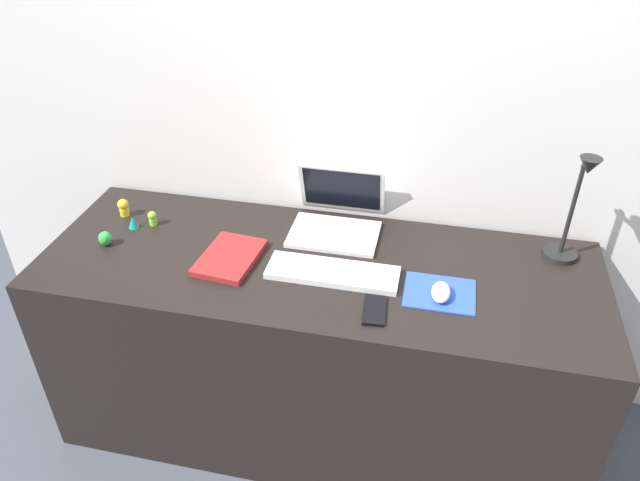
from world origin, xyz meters
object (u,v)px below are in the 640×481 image
(notebook_pad, at_px, (230,257))
(toy_figurine_lime, at_px, (152,218))
(laptop, at_px, (338,214))
(keyboard, at_px, (333,273))
(cell_phone, at_px, (374,310))
(toy_figurine_teal, at_px, (133,222))
(desk_lamp, at_px, (573,212))
(toy_figurine_yellow, at_px, (124,207))
(mouse, at_px, (441,292))
(toy_figurine_green, at_px, (105,238))

(notebook_pad, relative_size, toy_figurine_lime, 4.60)
(laptop, distance_m, notebook_pad, 0.41)
(keyboard, xyz_separation_m, toy_figurine_lime, (-0.67, 0.15, 0.02))
(cell_phone, distance_m, toy_figurine_teal, 0.92)
(desk_lamp, bearing_deg, toy_figurine_yellow, -178.28)
(notebook_pad, distance_m, toy_figurine_yellow, 0.50)
(cell_phone, relative_size, notebook_pad, 0.53)
(mouse, height_order, toy_figurine_green, toy_figurine_green)
(laptop, bearing_deg, mouse, -40.47)
(toy_figurine_yellow, bearing_deg, toy_figurine_lime, -15.90)
(toy_figurine_green, bearing_deg, cell_phone, -8.99)
(keyboard, relative_size, desk_lamp, 1.07)
(toy_figurine_teal, xyz_separation_m, toy_figurine_yellow, (-0.07, 0.07, 0.01))
(cell_phone, distance_m, notebook_pad, 0.51)
(desk_lamp, xyz_separation_m, toy_figurine_yellow, (-1.50, -0.05, -0.15))
(keyboard, height_order, cell_phone, keyboard)
(notebook_pad, xyz_separation_m, toy_figurine_teal, (-0.39, 0.11, 0.01))
(mouse, relative_size, desk_lamp, 0.25)
(keyboard, bearing_deg, mouse, -6.68)
(keyboard, xyz_separation_m, mouse, (0.33, -0.04, 0.01))
(mouse, bearing_deg, toy_figurine_yellow, 168.61)
(toy_figurine_green, bearing_deg, notebook_pad, 0.70)
(toy_figurine_lime, bearing_deg, toy_figurine_green, -123.31)
(mouse, height_order, notebook_pad, mouse)
(toy_figurine_yellow, bearing_deg, toy_figurine_green, -80.94)
(mouse, distance_m, desk_lamp, 0.49)
(cell_phone, bearing_deg, desk_lamp, 29.79)
(keyboard, xyz_separation_m, notebook_pad, (-0.34, 0.01, 0.00))
(desk_lamp, height_order, toy_figurine_teal, desk_lamp)
(toy_figurine_teal, bearing_deg, toy_figurine_green, -108.59)
(notebook_pad, bearing_deg, toy_figurine_lime, 162.06)
(keyboard, relative_size, toy_figurine_teal, 10.15)
(mouse, relative_size, cell_phone, 0.75)
(keyboard, relative_size, toy_figurine_green, 8.33)
(cell_phone, distance_m, toy_figurine_yellow, 1.01)
(mouse, relative_size, notebook_pad, 0.40)
(laptop, xyz_separation_m, keyboard, (0.04, -0.28, -0.04))
(desk_lamp, relative_size, toy_figurine_teal, 9.45)
(mouse, distance_m, toy_figurine_green, 1.11)
(laptop, xyz_separation_m, mouse, (0.37, -0.32, -0.03))
(notebook_pad, height_order, toy_figurine_teal, toy_figurine_teal)
(desk_lamp, xyz_separation_m, toy_figurine_teal, (-1.43, -0.11, -0.16))
(notebook_pad, bearing_deg, toy_figurine_green, -173.86)
(desk_lamp, xyz_separation_m, toy_figurine_lime, (-1.37, -0.08, -0.16))
(laptop, relative_size, toy_figurine_green, 6.09)
(laptop, bearing_deg, cell_phone, -65.71)
(keyboard, distance_m, notebook_pad, 0.34)
(desk_lamp, height_order, toy_figurine_yellow, desk_lamp)
(mouse, height_order, toy_figurine_yellow, toy_figurine_yellow)
(mouse, xyz_separation_m, toy_figurine_lime, (-1.01, 0.19, 0.01))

